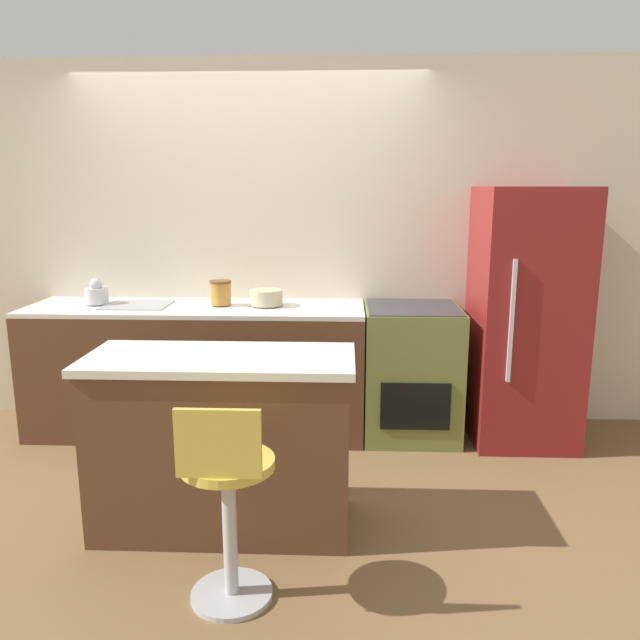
# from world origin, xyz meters

# --- Properties ---
(ground_plane) EXTENTS (14.00, 14.00, 0.00)m
(ground_plane) POSITION_xyz_m (0.00, 0.00, 0.00)
(ground_plane) COLOR brown
(wall_back) EXTENTS (8.00, 0.06, 2.60)m
(wall_back) POSITION_xyz_m (0.00, 0.70, 1.30)
(wall_back) COLOR beige
(wall_back) RESTS_ON ground_plane
(back_counter) EXTENTS (2.33, 0.65, 0.92)m
(back_counter) POSITION_xyz_m (-0.35, 0.35, 0.45)
(back_counter) COLOR brown
(back_counter) RESTS_ON ground_plane
(kitchen_island) EXTENTS (1.32, 0.57, 0.91)m
(kitchen_island) POSITION_xyz_m (0.08, -0.93, 0.46)
(kitchen_island) COLOR brown
(kitchen_island) RESTS_ON ground_plane
(oven_range) EXTENTS (0.65, 0.67, 0.92)m
(oven_range) POSITION_xyz_m (1.15, 0.35, 0.46)
(oven_range) COLOR olive
(oven_range) RESTS_ON ground_plane
(refrigerator) EXTENTS (0.67, 0.74, 1.72)m
(refrigerator) POSITION_xyz_m (1.90, 0.32, 0.86)
(refrigerator) COLOR maroon
(refrigerator) RESTS_ON ground_plane
(stool_chair) EXTENTS (0.39, 0.39, 0.91)m
(stool_chair) POSITION_xyz_m (0.22, -1.54, 0.46)
(stool_chair) COLOR #B7B7BC
(stool_chair) RESTS_ON ground_plane
(kettle) EXTENTS (0.16, 0.16, 0.18)m
(kettle) POSITION_xyz_m (-1.05, 0.37, 0.99)
(kettle) COLOR silver
(kettle) RESTS_ON back_counter
(mixing_bowl) EXTENTS (0.23, 0.23, 0.11)m
(mixing_bowl) POSITION_xyz_m (0.14, 0.37, 0.97)
(mixing_bowl) COLOR #C1B28E
(mixing_bowl) RESTS_ON back_counter
(canister_jar) EXTENTS (0.15, 0.15, 0.17)m
(canister_jar) POSITION_xyz_m (-0.17, 0.37, 1.00)
(canister_jar) COLOR #B77F33
(canister_jar) RESTS_ON back_counter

